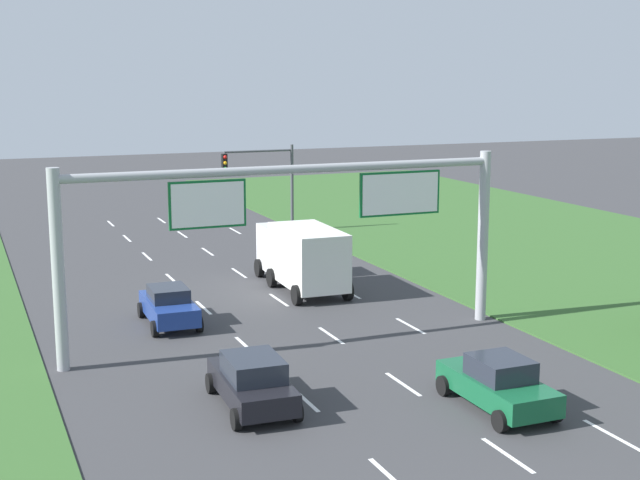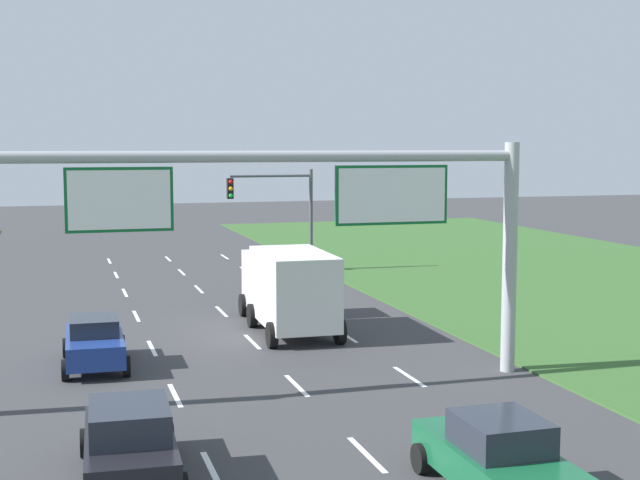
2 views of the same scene
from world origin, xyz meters
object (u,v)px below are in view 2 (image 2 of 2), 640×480
(car_near_red, at_px, (95,342))
(traffic_light_mast, at_px, (277,201))
(car_far_ahead, at_px, (130,441))
(sign_gantry, at_px, (246,219))
(car_lead_silver, at_px, (497,457))
(box_truck, at_px, (288,286))

(car_near_red, bearing_deg, traffic_light_mast, 62.00)
(car_near_red, relative_size, car_far_ahead, 0.94)
(car_near_red, distance_m, traffic_light_mast, 21.69)
(car_far_ahead, bearing_deg, traffic_light_mast, 72.93)
(sign_gantry, bearing_deg, traffic_light_mast, 74.08)
(traffic_light_mast, bearing_deg, car_lead_silver, -96.11)
(car_lead_silver, distance_m, car_far_ahead, 7.48)
(car_near_red, bearing_deg, car_lead_silver, -59.90)
(car_lead_silver, relative_size, car_far_ahead, 0.97)
(box_truck, xyz_separation_m, traffic_light_mast, (3.31, 15.09, 2.20))
(car_near_red, xyz_separation_m, car_far_ahead, (0.26, -10.01, 0.04))
(car_near_red, relative_size, traffic_light_mast, 0.74)
(car_near_red, relative_size, car_lead_silver, 0.97)
(car_lead_silver, relative_size, box_truck, 0.60)
(car_far_ahead, height_order, traffic_light_mast, traffic_light_mast)
(sign_gantry, relative_size, traffic_light_mast, 3.08)
(box_truck, distance_m, traffic_light_mast, 15.60)
(car_lead_silver, relative_size, sign_gantry, 0.25)
(car_near_red, height_order, box_truck, box_truck)
(car_near_red, height_order, sign_gantry, sign_gantry)
(car_far_ahead, relative_size, sign_gantry, 0.26)
(car_near_red, bearing_deg, box_truck, 28.04)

